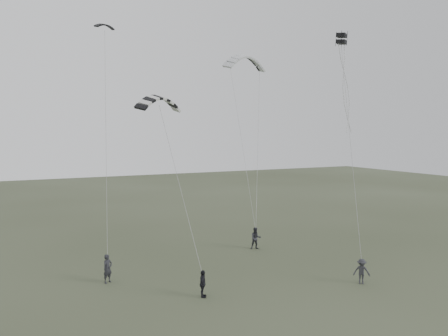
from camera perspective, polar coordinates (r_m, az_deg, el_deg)
name	(u,v)px	position (r m, az deg, el deg)	size (l,w,h in m)	color
ground	(252,290)	(26.11, 3.73, -15.66)	(140.00, 140.00, 0.00)	#333A26
flyer_left	(108,269)	(27.92, -14.96, -12.57)	(0.63, 0.41, 1.73)	black
flyer_right	(256,238)	(34.48, 4.18, -9.14)	(0.82, 0.64, 1.70)	#27282E
flyer_center	(203,284)	(24.85, -2.79, -14.87)	(0.89, 0.37, 1.51)	black
flyer_far	(362,271)	(28.10, 17.53, -12.75)	(0.98, 0.56, 1.52)	#28282C
kite_dark_small	(105,25)	(33.60, -15.33, 17.60)	(1.43, 0.43, 0.49)	black
kite_pale_large	(245,56)	(40.44, 2.80, 14.37)	(4.43, 1.00, 1.78)	#B7BABC
kite_striped	(159,97)	(27.11, -8.48, 9.11)	(3.18, 0.79, 1.23)	black
kite_box	(341,39)	(31.82, 15.09, 15.99)	(0.60, 0.60, 0.70)	black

